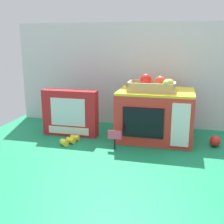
# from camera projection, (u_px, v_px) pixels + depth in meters

# --- Properties ---
(ground_plane) EXTENTS (1.70, 1.70, 0.00)m
(ground_plane) POSITION_uv_depth(u_px,v_px,m) (131.00, 139.00, 1.60)
(ground_plane) COLOR #147A4C
(ground_plane) RESTS_ON ground
(display_back_panel) EXTENTS (1.61, 0.03, 0.64)m
(display_back_panel) POSITION_uv_depth(u_px,v_px,m) (140.00, 75.00, 1.81)
(display_back_panel) COLOR silver
(display_back_panel) RESTS_ON ground
(toy_microwave) EXTENTS (0.40, 0.30, 0.27)m
(toy_microwave) POSITION_uv_depth(u_px,v_px,m) (155.00, 115.00, 1.58)
(toy_microwave) COLOR red
(toy_microwave) RESTS_ON ground
(food_groups_crate) EXTENTS (0.25, 0.16, 0.09)m
(food_groups_crate) POSITION_uv_depth(u_px,v_px,m) (154.00, 85.00, 1.52)
(food_groups_crate) COLOR tan
(food_groups_crate) RESTS_ON toy_microwave
(cookie_set_box) EXTENTS (0.32, 0.08, 0.26)m
(cookie_set_box) POSITION_uv_depth(u_px,v_px,m) (70.00, 113.00, 1.65)
(cookie_set_box) COLOR red
(cookie_set_box) RESTS_ON ground
(price_sign) EXTENTS (0.07, 0.01, 0.10)m
(price_sign) POSITION_uv_depth(u_px,v_px,m) (115.00, 137.00, 1.44)
(price_sign) COLOR black
(price_sign) RESTS_ON ground
(loose_toy_banana) EXTENTS (0.08, 0.13, 0.03)m
(loose_toy_banana) POSITION_uv_depth(u_px,v_px,m) (70.00, 140.00, 1.54)
(loose_toy_banana) COLOR yellow
(loose_toy_banana) RESTS_ON ground
(loose_toy_apple) EXTENTS (0.06, 0.06, 0.06)m
(loose_toy_apple) POSITION_uv_depth(u_px,v_px,m) (215.00, 141.00, 1.49)
(loose_toy_apple) COLOR red
(loose_toy_apple) RESTS_ON ground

